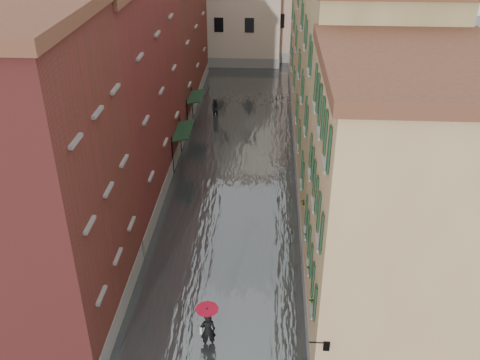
# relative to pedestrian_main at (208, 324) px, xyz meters

# --- Properties ---
(ground) EXTENTS (120.00, 120.00, 0.00)m
(ground) POSITION_rel_pedestrian_main_xyz_m (0.10, 3.48, -1.24)
(ground) COLOR #4F4F51
(ground) RESTS_ON ground
(floodwater) EXTENTS (10.00, 60.00, 0.20)m
(floodwater) POSITION_rel_pedestrian_main_xyz_m (0.10, 16.48, -1.14)
(floodwater) COLOR #44494B
(floodwater) RESTS_ON ground
(building_left_near) EXTENTS (6.00, 8.00, 13.00)m
(building_left_near) POSITION_rel_pedestrian_main_xyz_m (-6.90, 1.48, 5.26)
(building_left_near) COLOR maroon
(building_left_near) RESTS_ON ground
(building_left_mid) EXTENTS (6.00, 14.00, 12.50)m
(building_left_mid) POSITION_rel_pedestrian_main_xyz_m (-6.90, 12.48, 5.01)
(building_left_mid) COLOR maroon
(building_left_mid) RESTS_ON ground
(building_left_far) EXTENTS (6.00, 16.00, 14.00)m
(building_left_far) POSITION_rel_pedestrian_main_xyz_m (-6.90, 27.48, 5.76)
(building_left_far) COLOR maroon
(building_left_far) RESTS_ON ground
(building_right_near) EXTENTS (6.00, 8.00, 11.50)m
(building_right_near) POSITION_rel_pedestrian_main_xyz_m (7.10, 1.48, 4.51)
(building_right_near) COLOR tan
(building_right_near) RESTS_ON ground
(building_right_mid) EXTENTS (6.00, 14.00, 13.00)m
(building_right_mid) POSITION_rel_pedestrian_main_xyz_m (7.10, 12.48, 5.26)
(building_right_mid) COLOR tan
(building_right_mid) RESTS_ON ground
(building_right_far) EXTENTS (6.00, 16.00, 11.50)m
(building_right_far) POSITION_rel_pedestrian_main_xyz_m (7.10, 27.48, 4.51)
(building_right_far) COLOR tan
(building_right_far) RESTS_ON ground
(awning_near) EXTENTS (1.09, 3.25, 2.80)m
(awning_near) POSITION_rel_pedestrian_main_xyz_m (-3.39, 16.05, 1.23)
(awning_near) COLOR #15311C
(awning_near) RESTS_ON ground
(awning_far) EXTENTS (1.09, 2.83, 2.80)m
(awning_far) POSITION_rel_pedestrian_main_xyz_m (-3.39, 22.35, 1.22)
(awning_far) COLOR #15311C
(awning_far) RESTS_ON ground
(wall_lantern) EXTENTS (0.71, 0.22, 0.35)m
(wall_lantern) POSITION_rel_pedestrian_main_xyz_m (4.43, -2.52, 1.77)
(wall_lantern) COLOR black
(wall_lantern) RESTS_ON ground
(window_planters) EXTENTS (0.59, 7.83, 0.84)m
(window_planters) POSITION_rel_pedestrian_main_xyz_m (4.22, 2.66, 2.27)
(window_planters) COLOR #965831
(window_planters) RESTS_ON ground
(pedestrian_main) EXTENTS (0.95, 0.95, 2.06)m
(pedestrian_main) POSITION_rel_pedestrian_main_xyz_m (0.00, 0.00, 0.00)
(pedestrian_main) COLOR black
(pedestrian_main) RESTS_ON ground
(pedestrian_far) EXTENTS (0.94, 0.83, 1.63)m
(pedestrian_far) POSITION_rel_pedestrian_main_xyz_m (-2.07, 24.26, -0.43)
(pedestrian_far) COLOR black
(pedestrian_far) RESTS_ON ground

